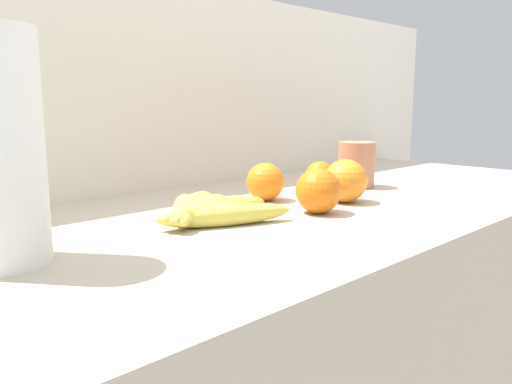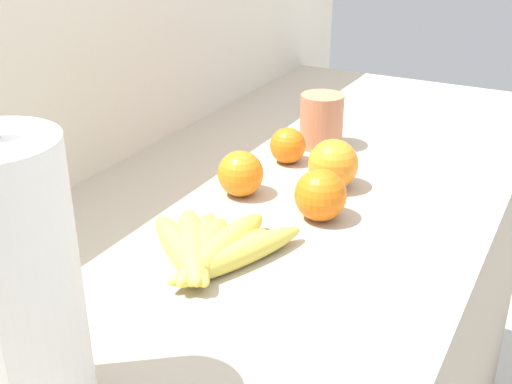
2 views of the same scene
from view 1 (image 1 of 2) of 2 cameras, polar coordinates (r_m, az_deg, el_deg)
The scene contains 7 objects.
wall_back at distance 1.20m, azimuth -13.68°, elevation -9.68°, with size 2.30×0.06×1.30m, color silver.
banana_bunch at distance 0.81m, azimuth -5.72°, elevation -2.08°, with size 0.21×0.22×0.04m.
orange_back_left at distance 0.99m, azimuth 1.04°, elevation 1.14°, with size 0.07×0.07×0.07m, color orange.
orange_front at distance 0.88m, azimuth 6.94°, elevation 0.12°, with size 0.08×0.08×0.08m, color orange.
orange_far_right at distance 0.99m, azimuth 9.93°, elevation 1.22°, with size 0.08×0.08×0.08m, color orange.
orange_back_right at distance 1.10m, azimuth 7.12°, elevation 1.74°, with size 0.06×0.06×0.06m, color orange.
mug at distance 1.17m, azimuth 11.10°, elevation 3.01°, with size 0.08×0.08×0.10m, color #BF7856.
Camera 1 is at (-0.56, -0.63, 1.05)m, focal length 35.95 mm.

